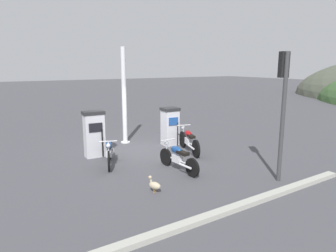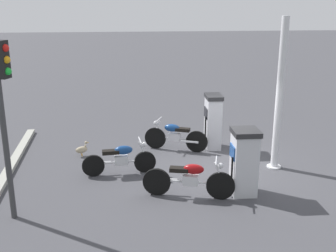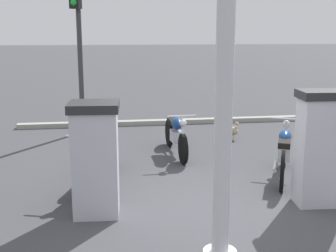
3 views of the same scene
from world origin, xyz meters
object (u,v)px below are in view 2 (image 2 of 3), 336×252
at_px(motorcycle_extra, 120,159).
at_px(canopy_support_pole, 279,98).
at_px(motorcycle_near_pump, 175,135).
at_px(wandering_duck, 82,149).
at_px(fuel_pump_near, 213,121).
at_px(fuel_pump_far, 244,162).
at_px(motorcycle_far_pump, 190,179).
at_px(roadside_traffic_light, 4,102).

height_order(motorcycle_extra, canopy_support_pole, canopy_support_pole).
relative_size(motorcycle_near_pump, wandering_duck, 4.21).
relative_size(fuel_pump_near, canopy_support_pole, 0.42).
height_order(fuel_pump_near, fuel_pump_far, fuel_pump_near).
relative_size(motorcycle_near_pump, motorcycle_far_pump, 0.89).
bearing_deg(roadside_traffic_light, motorcycle_near_pump, -136.06).
bearing_deg(roadside_traffic_light, wandering_duck, -106.63).
bearing_deg(roadside_traffic_light, motorcycle_extra, -136.72).
relative_size(fuel_pump_near, fuel_pump_far, 1.07).
bearing_deg(fuel_pump_near, roadside_traffic_light, 37.05).
height_order(motorcycle_far_pump, wandering_duck, motorcycle_far_pump).
bearing_deg(wandering_duck, canopy_support_pole, 164.26).
xyz_separation_m(motorcycle_far_pump, roadside_traffic_light, (3.81, 0.53, 2.08)).
distance_m(fuel_pump_near, fuel_pump_far, 3.28).
bearing_deg(fuel_pump_near, canopy_support_pole, 126.82).
xyz_separation_m(motorcycle_near_pump, motorcycle_extra, (1.69, 1.67, -0.05)).
bearing_deg(motorcycle_near_pump, canopy_support_pole, 146.42).
relative_size(fuel_pump_far, wandering_duck, 3.59).
bearing_deg(motorcycle_extra, wandering_duck, -52.35).
height_order(fuel_pump_near, motorcycle_extra, fuel_pump_near).
bearing_deg(canopy_support_pole, fuel_pump_far, 47.31).
bearing_deg(motorcycle_far_pump, motorcycle_near_pump, -91.58).
bearing_deg(motorcycle_near_pump, roadside_traffic_light, 43.94).
distance_m(wandering_duck, roadside_traffic_light, 4.40).
height_order(fuel_pump_near, motorcycle_far_pump, fuel_pump_near).
xyz_separation_m(motorcycle_near_pump, wandering_duck, (2.83, 0.18, -0.27)).
distance_m(fuel_pump_near, roadside_traffic_light, 6.62).
height_order(motorcycle_far_pump, roadside_traffic_light, roadside_traffic_light).
bearing_deg(wandering_duck, motorcycle_extra, 127.65).
relative_size(fuel_pump_near, wandering_duck, 3.84).
height_order(motorcycle_near_pump, roadside_traffic_light, roadside_traffic_light).
bearing_deg(fuel_pump_near, motorcycle_extra, 31.48).
bearing_deg(canopy_support_pole, motorcycle_extra, -0.48).
relative_size(motorcycle_far_pump, roadside_traffic_light, 0.57).
bearing_deg(roadside_traffic_light, fuel_pump_near, -142.95).
relative_size(wandering_duck, roadside_traffic_light, 0.12).
xyz_separation_m(motorcycle_far_pump, wandering_duck, (2.74, -3.04, -0.25)).
bearing_deg(motorcycle_far_pump, canopy_support_pole, -150.25).
bearing_deg(motorcycle_extra, roadside_traffic_light, 43.28).
bearing_deg(fuel_pump_far, motorcycle_extra, -27.44).
height_order(wandering_duck, roadside_traffic_light, roadside_traffic_light).
relative_size(fuel_pump_far, canopy_support_pole, 0.39).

